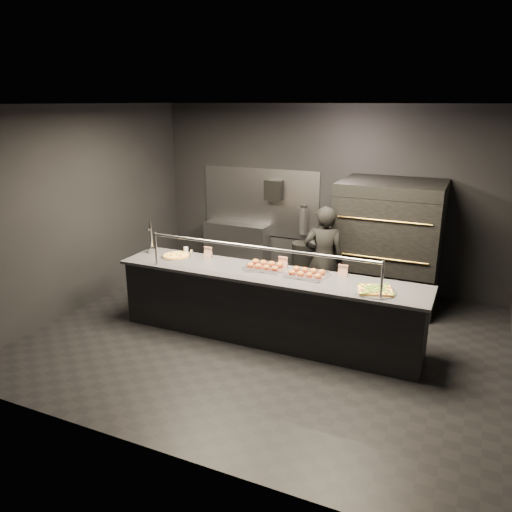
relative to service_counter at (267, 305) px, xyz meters
name	(u,v)px	position (x,y,z in m)	size (l,w,h in m)	color
room	(268,228)	(-0.02, 0.05, 1.03)	(6.04, 6.00, 3.00)	black
service_counter	(267,305)	(0.00, 0.00, 0.00)	(4.10, 0.78, 1.37)	black
pizza_oven	(389,243)	(1.20, 1.90, 0.50)	(1.50, 1.23, 1.91)	black
prep_shelf	(237,247)	(-1.60, 2.32, -0.01)	(1.20, 0.35, 0.90)	#99999E
towel_dispenser	(274,190)	(-0.90, 2.39, 1.09)	(0.30, 0.20, 0.35)	black
fire_extinguisher	(303,221)	(-0.35, 2.40, 0.60)	(0.14, 0.14, 0.51)	#B2B2B7
beer_tap	(152,243)	(-1.89, 0.14, 0.60)	(0.13, 0.19, 0.50)	silver
round_pizza	(176,256)	(-1.45, 0.10, 0.47)	(0.43, 0.43, 0.03)	silver
slider_tray_a	(265,266)	(-0.10, 0.15, 0.49)	(0.60, 0.52, 0.08)	silver
slider_tray_b	(307,273)	(0.50, 0.10, 0.49)	(0.56, 0.46, 0.08)	silver
square_pizza	(375,290)	(1.40, -0.10, 0.47)	(0.49, 0.49, 0.05)	silver
condiment_jar	(188,251)	(-1.37, 0.28, 0.50)	(0.15, 0.06, 0.10)	silver
tent_cards	(275,261)	(0.00, 0.28, 0.53)	(2.07, 0.04, 0.15)	white
trash_bin	(305,264)	(-0.21, 2.13, -0.09)	(0.44, 0.44, 0.74)	black
worker	(323,260)	(0.39, 1.17, 0.34)	(0.59, 0.39, 1.61)	black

